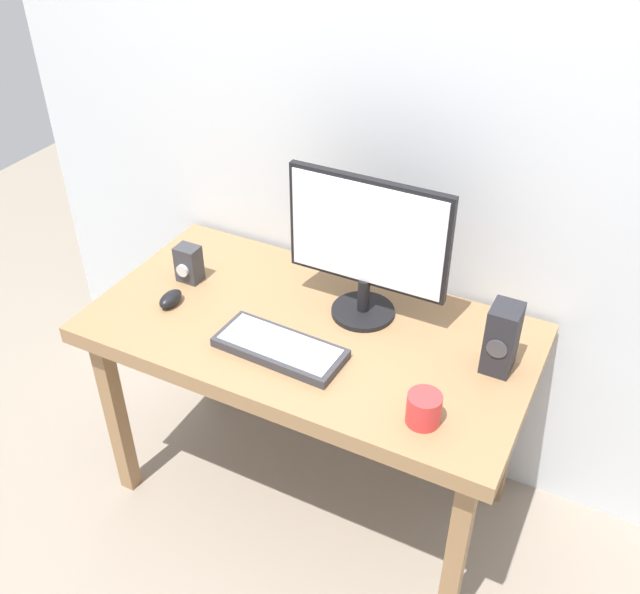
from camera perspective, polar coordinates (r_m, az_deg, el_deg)
ground_plane at (r=2.68m, az=-0.68°, el=-14.89°), size 6.00×6.00×0.00m
wall_back at (r=2.13m, az=4.15°, el=20.01°), size 2.62×0.04×3.00m
desk at (r=2.21m, az=-0.80°, el=-3.88°), size 1.33×0.69×0.74m
monitor at (r=2.08m, az=3.74°, el=4.25°), size 0.49×0.19×0.45m
keyboard_primary at (r=2.06m, az=-3.18°, el=-4.02°), size 0.38×0.17×0.03m
mouse at (r=2.28m, az=-11.73°, el=-0.14°), size 0.05×0.09×0.04m
speaker_right at (r=2.02m, az=14.18°, el=-3.18°), size 0.08×0.10×0.21m
audio_controller at (r=2.37m, az=-10.35°, el=2.60°), size 0.08×0.07×0.12m
coffee_mug at (r=1.86m, az=8.21°, el=-8.74°), size 0.09×0.09×0.09m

